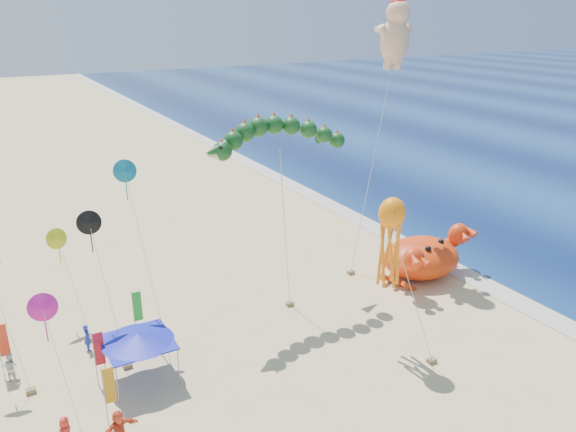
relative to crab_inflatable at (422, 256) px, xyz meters
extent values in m
plane|color=#D1B784|center=(-8.98, -1.38, -1.55)|extent=(320.00, 320.00, 0.00)
plane|color=silver|center=(3.02, -1.38, -1.54)|extent=(320.00, 320.00, 0.00)
ellipsoid|color=red|center=(0.00, 0.13, -0.13)|extent=(7.09, 6.40, 2.83)
sphere|color=red|center=(-3.17, -1.06, 1.13)|extent=(1.68, 1.68, 1.68)
sphere|color=black|center=(-0.89, -0.87, 1.13)|extent=(0.44, 0.44, 0.44)
sphere|color=red|center=(3.17, -1.06, 1.13)|extent=(1.68, 1.68, 1.68)
sphere|color=black|center=(0.89, -0.87, 1.13)|extent=(0.44, 0.44, 0.44)
cone|color=#113F16|center=(-15.44, 2.20, 9.47)|extent=(1.42, 1.05, 1.16)
cylinder|color=#B2B2B2|center=(-10.70, 1.53, 3.75)|extent=(0.07, 1.38, 10.30)
cube|color=olive|center=(-10.71, 0.86, -1.43)|extent=(0.50, 0.35, 0.25)
ellipsoid|color=#E2AD8A|center=(0.27, 5.00, 14.91)|extent=(2.22, 1.83, 3.27)
sphere|color=#E2AD8A|center=(0.27, 4.79, 16.82)|extent=(1.71, 1.71, 1.71)
ellipsoid|color=red|center=(0.27, 4.90, 17.43)|extent=(1.11, 1.11, 0.77)
cylinder|color=#B2B2B2|center=(-2.05, 3.88, 6.10)|extent=(4.70, 2.28, 15.02)
cube|color=olive|center=(-4.37, 2.77, -1.43)|extent=(0.50, 0.35, 0.25)
ellipsoid|color=orange|center=(-8.14, -5.82, 6.67)|extent=(1.54, 1.39, 1.78)
cylinder|color=#B2B2B2|center=(-7.55, -7.24, 2.38)|extent=(1.22, 2.88, 7.57)
cube|color=olive|center=(-6.97, -8.66, -1.43)|extent=(0.50, 0.35, 0.25)
cylinder|color=gray|center=(-23.06, -3.65, -0.45)|extent=(0.06, 0.06, 2.20)
cylinder|color=gray|center=(-19.90, -3.65, -0.45)|extent=(0.06, 0.06, 2.20)
cylinder|color=gray|center=(-23.06, -0.49, -0.45)|extent=(0.06, 0.06, 2.20)
cylinder|color=gray|center=(-19.90, -0.49, -0.45)|extent=(0.06, 0.06, 2.20)
cube|color=#131BAB|center=(-21.48, -2.07, 0.69)|extent=(3.40, 3.40, 0.08)
cone|color=#131BAB|center=(-21.48, -2.07, 0.93)|extent=(3.74, 3.74, 0.45)
cylinder|color=gray|center=(-23.88, -4.83, 0.05)|extent=(0.05, 0.05, 3.20)
cube|color=orange|center=(-23.60, -4.83, 0.55)|extent=(0.50, 0.04, 1.90)
cylinder|color=gray|center=(-23.66, -1.49, 0.05)|extent=(0.05, 0.05, 3.20)
cube|color=red|center=(-23.38, -1.49, 0.55)|extent=(0.50, 0.04, 1.90)
cube|color=red|center=(-27.65, 1.80, 0.55)|extent=(0.50, 0.04, 1.90)
cylinder|color=gray|center=(-20.73, 1.93, 0.05)|extent=(0.05, 0.05, 3.20)
cube|color=green|center=(-20.45, 1.93, 0.55)|extent=(0.50, 0.04, 1.90)
imported|color=#1C2BA6|center=(-23.44, 2.07, -0.73)|extent=(0.47, 0.64, 1.64)
imported|color=gold|center=(-20.27, 0.42, -0.68)|extent=(1.03, 1.00, 1.74)
imported|color=red|center=(-25.81, -5.43, -0.76)|extent=(0.89, 0.91, 1.58)
imported|color=red|center=(-23.69, -6.52, -0.63)|extent=(1.79, 0.94, 1.84)
imported|color=silver|center=(-27.54, 1.14, -0.75)|extent=(0.99, 0.95, 1.61)
cylinder|color=#B2B2B2|center=(-27.47, 0.07, 1.82)|extent=(0.55, 3.04, 6.46)
cube|color=olive|center=(-27.22, -1.43, -1.43)|extent=(0.50, 0.35, 0.25)
cone|color=black|center=(-22.64, 1.31, 6.45)|extent=(1.30, 0.51, 1.32)
cylinder|color=#B2B2B2|center=(-22.39, -0.19, 2.47)|extent=(0.55, 3.04, 7.76)
cube|color=olive|center=(-22.14, -1.69, -1.43)|extent=(0.50, 0.35, 0.25)
cone|color=#C41591|center=(-25.79, -3.71, 4.70)|extent=(1.30, 0.51, 1.32)
cylinder|color=#B2B2B2|center=(-25.54, -5.21, 1.60)|extent=(0.55, 3.04, 6.02)
cone|color=#BCCE16|center=(-23.83, 6.28, 3.98)|extent=(1.30, 0.51, 1.32)
cylinder|color=#B2B2B2|center=(-23.58, 4.78, 1.24)|extent=(0.55, 3.04, 5.30)
cube|color=olive|center=(-23.33, 3.28, -1.43)|extent=(0.50, 0.35, 0.25)
cone|color=#0B6381|center=(-20.17, 2.88, 8.56)|extent=(1.30, 0.51, 1.32)
cylinder|color=#B2B2B2|center=(-19.92, 1.38, 3.53)|extent=(0.55, 3.04, 9.87)
cube|color=olive|center=(-19.67, -0.12, -1.43)|extent=(0.50, 0.35, 0.25)
camera|label=1|loc=(-27.04, -27.91, 16.99)|focal=35.00mm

